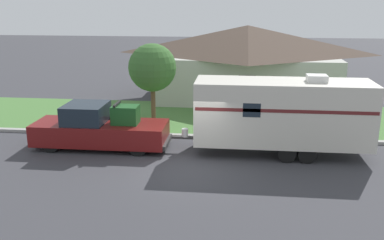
# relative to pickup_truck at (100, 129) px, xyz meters

# --- Properties ---
(ground_plane) EXTENTS (120.00, 120.00, 0.00)m
(ground_plane) POSITION_rel_pickup_truck_xyz_m (4.35, -1.92, -0.88)
(ground_plane) COLOR #38383D
(curb_strip) EXTENTS (80.00, 0.30, 0.14)m
(curb_strip) POSITION_rel_pickup_truck_xyz_m (4.35, 1.83, -0.81)
(curb_strip) COLOR #999993
(curb_strip) RESTS_ON ground_plane
(lawn_strip) EXTENTS (80.00, 7.00, 0.03)m
(lawn_strip) POSITION_rel_pickup_truck_xyz_m (4.35, 5.48, -0.86)
(lawn_strip) COLOR #477538
(lawn_strip) RESTS_ON ground_plane
(house_across_street) EXTENTS (12.25, 7.64, 4.78)m
(house_across_street) POSITION_rel_pickup_truck_xyz_m (6.61, 11.03, 1.60)
(house_across_street) COLOR #B2B2A8
(house_across_street) RESTS_ON ground_plane
(pickup_truck) EXTENTS (6.02, 2.04, 2.07)m
(pickup_truck) POSITION_rel_pickup_truck_xyz_m (0.00, 0.00, 0.00)
(pickup_truck) COLOR black
(pickup_truck) RESTS_ON ground_plane
(travel_trailer) EXTENTS (8.35, 2.24, 3.46)m
(travel_trailer) POSITION_rel_pickup_truck_xyz_m (7.96, -0.00, 0.97)
(travel_trailer) COLOR black
(travel_trailer) RESTS_ON ground_plane
(mailbox) EXTENTS (0.48, 0.20, 1.30)m
(mailbox) POSITION_rel_pickup_truck_xyz_m (10.33, 2.81, 0.12)
(mailbox) COLOR brown
(mailbox) RESTS_ON ground_plane
(tree_in_yard) EXTENTS (2.48, 2.48, 4.26)m
(tree_in_yard) POSITION_rel_pickup_truck_xyz_m (1.65, 3.97, 2.13)
(tree_in_yard) COLOR brown
(tree_in_yard) RESTS_ON ground_plane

